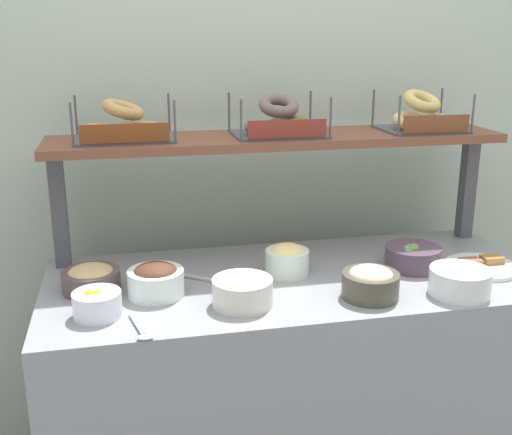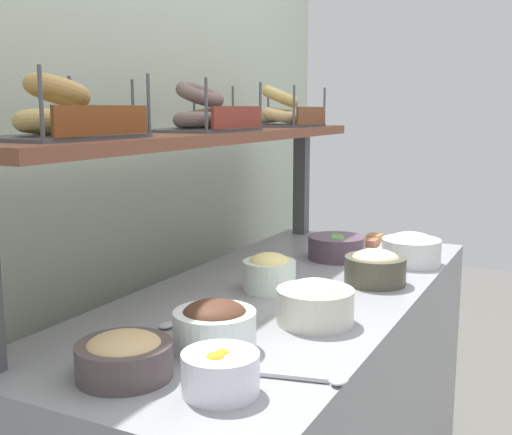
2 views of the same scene
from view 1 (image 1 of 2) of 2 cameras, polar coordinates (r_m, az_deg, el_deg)
name	(u,v)px [view 1 (image 1 of 2)]	position (r m, az deg, el deg)	size (l,w,h in m)	color
back_wall	(260,144)	(2.50, 0.41, 6.73)	(2.84, 0.06, 2.40)	#AFBEA9
deli_counter	(294,389)	(2.28, 3.52, -15.37)	(1.64, 0.70, 0.85)	gray
shelf_riser_left	(59,210)	(2.21, -17.54, 0.64)	(0.05, 0.05, 0.40)	#4C4C51
shelf_riser_right	(467,187)	(2.56, 18.74, 2.63)	(0.05, 0.05, 0.40)	#4C4C51
upper_shelf	(278,139)	(2.22, 2.01, 7.16)	(1.60, 0.32, 0.03)	brown
bowl_chocolate_spread	(156,280)	(1.94, -9.13, -5.62)	(0.17, 0.17, 0.10)	white
bowl_veggie_mix	(412,257)	(2.21, 14.09, -3.49)	(0.19, 0.19, 0.09)	#513E4C
bowl_fruit_salad	(97,304)	(1.84, -14.32, -7.62)	(0.14, 0.14, 0.08)	white
bowl_hummus	(91,278)	(2.02, -14.82, -5.38)	(0.18, 0.18, 0.08)	#4F4241
bowl_egg_salad	(287,259)	(2.09, 2.86, -3.81)	(0.15, 0.15, 0.11)	white
bowl_cream_cheese	(460,279)	(2.03, 18.13, -5.32)	(0.19, 0.19, 0.10)	white
bowl_potato_salad	(242,289)	(1.86, -1.25, -6.52)	(0.18, 0.18, 0.10)	silver
bowl_tuna_salad	(371,282)	(1.94, 10.41, -5.82)	(0.17, 0.17, 0.10)	#4B4839
serving_plate_white	(481,266)	(2.28, 19.88, -4.18)	(0.25, 0.25, 0.04)	white
serving_spoon_near_plate	(181,274)	(2.09, -6.89, -5.17)	(0.15, 0.12, 0.01)	#B7B7BC
serving_spoon_by_edge	(142,331)	(1.73, -10.41, -10.17)	(0.06, 0.17, 0.01)	#B7B7BC
bagel_basket_sesame	(123,126)	(2.15, -12.00, 8.16)	(0.33, 0.25, 0.14)	#4C4C51
bagel_basket_poppy	(278,122)	(2.20, 1.99, 8.71)	(0.32, 0.26, 0.15)	#4C4C51
bagel_basket_plain	(421,117)	(2.39, 14.81, 8.87)	(0.29, 0.24, 0.15)	#4C4C51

